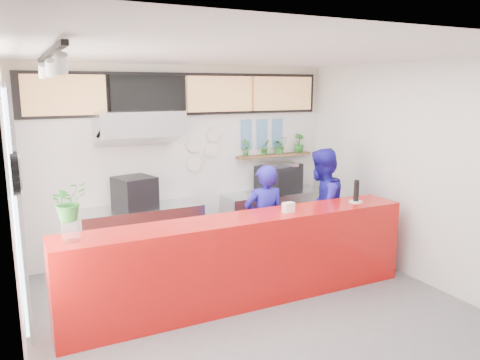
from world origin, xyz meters
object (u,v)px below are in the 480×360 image
object	(u,v)px
espresso_machine	(279,178)
staff_right	(321,208)
pepper_mill	(356,191)
staff_center	(264,222)
panini_oven	(135,192)
service_counter	(243,260)

from	to	relation	value
espresso_machine	staff_right	xyz separation A→B (m)	(0.00, -1.21, -0.24)
staff_right	pepper_mill	world-z (taller)	staff_right
espresso_machine	staff_right	size ratio (longest dim) A/B	0.41
staff_right	staff_center	bearing A→B (deg)	-27.54
panini_oven	pepper_mill	world-z (taller)	pepper_mill
panini_oven	staff_center	size ratio (longest dim) A/B	0.32
staff_right	service_counter	bearing A→B (deg)	-6.88
panini_oven	staff_center	world-z (taller)	staff_center
service_counter	pepper_mill	world-z (taller)	pepper_mill
panini_oven	pepper_mill	xyz separation A→B (m)	(2.62, -1.80, 0.13)
espresso_machine	staff_center	xyz separation A→B (m)	(-0.95, -1.21, -0.33)
staff_center	staff_right	world-z (taller)	staff_right
service_counter	staff_right	xyz separation A→B (m)	(1.58, 0.59, 0.34)
panini_oven	espresso_machine	distance (m)	2.47
service_counter	staff_center	world-z (taller)	staff_center
service_counter	pepper_mill	size ratio (longest dim) A/B	15.33
service_counter	panini_oven	world-z (taller)	panini_oven
panini_oven	staff_center	distance (m)	1.97
service_counter	pepper_mill	bearing A→B (deg)	-0.08
staff_right	pepper_mill	size ratio (longest dim) A/B	6.07
service_counter	pepper_mill	xyz separation A→B (m)	(1.73, -0.00, 0.71)
panini_oven	espresso_machine	xyz separation A→B (m)	(2.47, 0.00, -0.00)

